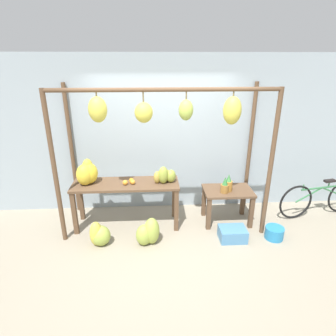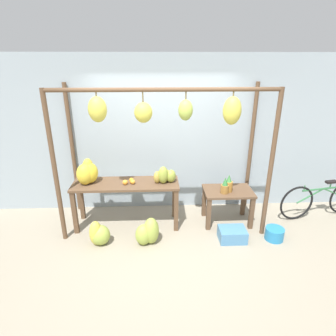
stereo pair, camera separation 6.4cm
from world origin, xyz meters
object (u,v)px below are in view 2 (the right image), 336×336
at_px(banana_pile_ground_left, 99,234).
at_px(blue_bucket, 274,234).
at_px(banana_pile_on_table, 88,173).
at_px(pineapple_cluster, 228,185).
at_px(banana_pile_ground_right, 148,232).
at_px(orange_pile, 130,181).
at_px(fruit_crate_white, 232,234).
at_px(parked_bicycle, 322,199).
at_px(papaya_pile, 165,176).

height_order(banana_pile_ground_left, blue_bucket, banana_pile_ground_left).
xyz_separation_m(banana_pile_on_table, pineapple_cluster, (2.30, -0.07, -0.24)).
bearing_deg(banana_pile_on_table, banana_pile_ground_right, -31.34).
xyz_separation_m(orange_pile, banana_pile_ground_left, (-0.48, -0.52, -0.65)).
bearing_deg(fruit_crate_white, pineapple_cluster, 90.02).
height_order(banana_pile_on_table, banana_pile_ground_left, banana_pile_on_table).
distance_m(fruit_crate_white, blue_bucket, 0.68).
xyz_separation_m(banana_pile_ground_left, blue_bucket, (2.77, 0.01, -0.08)).
relative_size(banana_pile_ground_right, parked_bicycle, 0.27).
bearing_deg(papaya_pile, parked_bicycle, 2.57).
bearing_deg(banana_pile_ground_right, parked_bicycle, 12.44).
relative_size(banana_pile_on_table, parked_bicycle, 0.25).
bearing_deg(fruit_crate_white, banana_pile_ground_left, -179.54).
bearing_deg(papaya_pile, banana_pile_on_table, 178.43).
height_order(orange_pile, fruit_crate_white, orange_pile).
distance_m(pineapple_cluster, papaya_pile, 1.06).
height_order(pineapple_cluster, parked_bicycle, pineapple_cluster).
bearing_deg(pineapple_cluster, banana_pile_on_table, 178.34).
bearing_deg(banana_pile_ground_right, fruit_crate_white, 1.21).
height_order(banana_pile_on_table, fruit_crate_white, banana_pile_on_table).
bearing_deg(papaya_pile, banana_pile_ground_right, -116.83).
xyz_separation_m(pineapple_cluster, banana_pile_ground_right, (-1.33, -0.53, -0.53)).
bearing_deg(banana_pile_ground_right, papaya_pile, 63.17).
distance_m(orange_pile, banana_pile_ground_right, 0.87).
bearing_deg(parked_bicycle, pineapple_cluster, -174.89).
bearing_deg(blue_bucket, banana_pile_ground_right, -179.39).
relative_size(orange_pile, blue_bucket, 0.69).
bearing_deg(pineapple_cluster, orange_pile, 179.68).
bearing_deg(banana_pile_ground_left, orange_pile, 47.71).
distance_m(fruit_crate_white, parked_bicycle, 1.91).
distance_m(pineapple_cluster, banana_pile_ground_right, 1.52).
height_order(banana_pile_ground_left, parked_bicycle, parked_bicycle).
bearing_deg(banana_pile_ground_right, orange_pile, 117.90).
relative_size(pineapple_cluster, banana_pile_ground_right, 0.67).
relative_size(orange_pile, parked_bicycle, 0.12).
distance_m(banana_pile_ground_right, blue_bucket, 2.01).
relative_size(orange_pile, fruit_crate_white, 0.48).
bearing_deg(fruit_crate_white, papaya_pile, 153.15).
xyz_separation_m(orange_pile, pineapple_cluster, (1.61, -0.01, -0.10)).
bearing_deg(banana_pile_ground_left, fruit_crate_white, 0.46).
xyz_separation_m(orange_pile, papaya_pile, (0.57, 0.02, 0.08)).
bearing_deg(banana_pile_ground_left, banana_pile_ground_right, -0.86).
xyz_separation_m(blue_bucket, papaya_pile, (-1.73, 0.54, 0.81)).
bearing_deg(papaya_pile, orange_pile, -177.66).
distance_m(banana_pile_ground_left, blue_bucket, 2.77).
height_order(banana_pile_ground_right, parked_bicycle, parked_bicycle).
distance_m(orange_pile, papaya_pile, 0.57).
bearing_deg(pineapple_cluster, papaya_pile, 178.24).
distance_m(blue_bucket, papaya_pile, 1.98).
distance_m(orange_pile, blue_bucket, 2.46).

